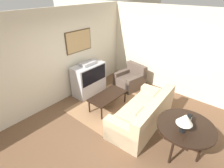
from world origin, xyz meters
The scene contains 11 objects.
ground_plane centered at (0.00, 0.00, 0.00)m, with size 12.00×12.00×0.00m, color brown.
wall_back centered at (0.01, 2.13, 1.35)m, with size 12.00×0.10×2.70m.
wall_right centered at (2.63, 0.00, 1.35)m, with size 0.06×12.00×2.70m.
area_rug centered at (0.61, 0.77, 0.01)m, with size 2.12×1.62×0.01m.
tv centered at (0.74, 1.74, 0.52)m, with size 1.09×0.54×1.10m.
couch centered at (0.55, -0.44, 0.30)m, with size 2.08×1.04×0.83m.
armchair centered at (1.94, 0.94, 0.27)m, with size 0.97×0.96×0.80m.
coffee_table centered at (0.51, 0.73, 0.39)m, with size 1.14×0.57×0.43m.
console_table centered at (0.29, -1.52, 0.68)m, with size 1.13×1.13×0.74m.
table_lamp centered at (0.10, -1.51, 1.04)m, with size 0.30×0.30×0.40m.
mantel_clock centered at (0.37, -1.51, 0.84)m, with size 0.17×0.10×0.19m.
Camera 1 is at (-2.63, -2.08, 3.13)m, focal length 28.00 mm.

